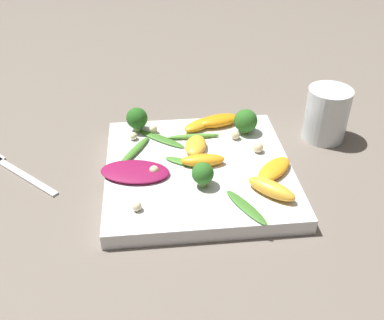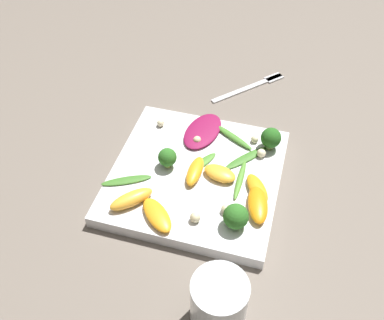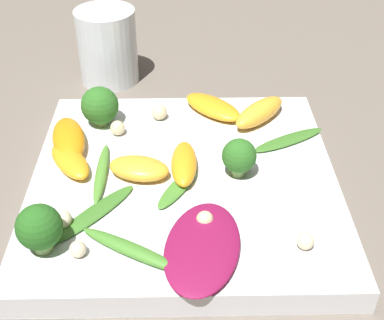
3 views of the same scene
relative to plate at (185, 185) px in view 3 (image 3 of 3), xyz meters
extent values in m
plane|color=#6B6056|center=(0.00, 0.00, -0.01)|extent=(2.40, 2.40, 0.00)
cube|color=white|center=(0.00, 0.00, 0.00)|extent=(0.28, 0.28, 0.02)
cylinder|color=white|center=(-0.09, 0.23, 0.03)|extent=(0.07, 0.07, 0.09)
ellipsoid|color=maroon|center=(0.01, -0.10, 0.02)|extent=(0.08, 0.11, 0.01)
ellipsoid|color=orange|center=(-0.11, 0.01, 0.02)|extent=(0.06, 0.07, 0.01)
ellipsoid|color=orange|center=(0.00, 0.01, 0.02)|extent=(0.02, 0.07, 0.02)
ellipsoid|color=#FCAD33|center=(-0.04, 0.00, 0.02)|extent=(0.06, 0.05, 0.02)
ellipsoid|color=#FCAD33|center=(0.08, 0.09, 0.02)|extent=(0.07, 0.07, 0.02)
ellipsoid|color=orange|center=(-0.11, 0.05, 0.02)|extent=(0.05, 0.08, 0.02)
ellipsoid|color=orange|center=(0.03, 0.11, 0.02)|extent=(0.07, 0.07, 0.01)
cylinder|color=#84AD5B|center=(0.05, 0.00, 0.02)|extent=(0.01, 0.01, 0.01)
sphere|color=#2D6B23|center=(0.05, 0.00, 0.03)|extent=(0.03, 0.03, 0.03)
cylinder|color=#84AD5B|center=(-0.11, -0.09, 0.02)|extent=(0.01, 0.01, 0.01)
sphere|color=#26601E|center=(-0.11, -0.09, 0.04)|extent=(0.04, 0.04, 0.04)
cylinder|color=#84AD5B|center=(-0.09, 0.09, 0.02)|extent=(0.01, 0.01, 0.01)
sphere|color=#2D6B23|center=(-0.09, 0.09, 0.03)|extent=(0.04, 0.04, 0.04)
ellipsoid|color=#518E33|center=(-0.08, 0.00, 0.02)|extent=(0.01, 0.09, 0.01)
ellipsoid|color=#3D7528|center=(0.11, 0.05, 0.01)|extent=(0.08, 0.05, 0.00)
ellipsoid|color=#47842D|center=(-0.04, -0.10, 0.02)|extent=(0.09, 0.06, 0.01)
ellipsoid|color=#3D7528|center=(-0.08, -0.05, 0.01)|extent=(0.07, 0.08, 0.00)
ellipsoid|color=#47842D|center=(-0.01, -0.02, 0.01)|extent=(0.05, 0.06, 0.00)
sphere|color=beige|center=(-0.07, 0.07, 0.02)|extent=(0.02, 0.02, 0.02)
sphere|color=beige|center=(0.02, -0.07, 0.02)|extent=(0.01, 0.01, 0.01)
sphere|color=beige|center=(-0.03, 0.10, 0.02)|extent=(0.02, 0.02, 0.02)
sphere|color=beige|center=(0.09, -0.09, 0.02)|extent=(0.01, 0.01, 0.01)
sphere|color=beige|center=(-0.10, -0.07, 0.02)|extent=(0.02, 0.02, 0.02)
sphere|color=beige|center=(-0.08, -0.10, 0.02)|extent=(0.01, 0.01, 0.01)
camera|label=1|loc=(0.55, -0.07, 0.41)|focal=42.00mm
camera|label=2|loc=(-0.13, 0.49, 0.58)|focal=42.00mm
camera|label=3|loc=(0.00, -0.39, 0.32)|focal=50.00mm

